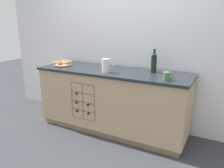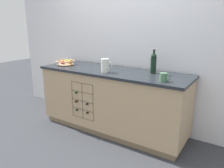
% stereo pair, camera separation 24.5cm
% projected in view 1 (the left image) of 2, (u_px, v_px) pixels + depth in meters
% --- Properties ---
extents(ground_plane, '(14.00, 14.00, 0.00)m').
position_uv_depth(ground_plane, '(112.00, 129.00, 3.30)').
color(ground_plane, '#383A3F').
extents(back_wall, '(4.56, 0.06, 2.55)m').
position_uv_depth(back_wall, '(124.00, 42.00, 3.29)').
color(back_wall, white).
rests_on(back_wall, ground_plane).
extents(kitchen_island, '(2.20, 0.71, 0.90)m').
position_uv_depth(kitchen_island, '(112.00, 100.00, 3.18)').
color(kitchen_island, '#8B7354').
rests_on(kitchen_island, ground_plane).
extents(fruit_bowl, '(0.30, 0.30, 0.08)m').
position_uv_depth(fruit_bowl, '(63.00, 63.00, 3.40)').
color(fruit_bowl, tan).
rests_on(fruit_bowl, kitchen_island).
extents(white_pitcher, '(0.17, 0.11, 0.18)m').
position_uv_depth(white_pitcher, '(106.00, 65.00, 2.91)').
color(white_pitcher, silver).
rests_on(white_pitcher, kitchen_island).
extents(ceramic_mug, '(0.13, 0.09, 0.10)m').
position_uv_depth(ceramic_mug, '(167.00, 76.00, 2.51)').
color(ceramic_mug, '#4C7A56').
rests_on(ceramic_mug, kitchen_island).
extents(standing_wine_bottle, '(0.08, 0.08, 0.31)m').
position_uv_depth(standing_wine_bottle, '(154.00, 62.00, 2.89)').
color(standing_wine_bottle, black).
rests_on(standing_wine_bottle, kitchen_island).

